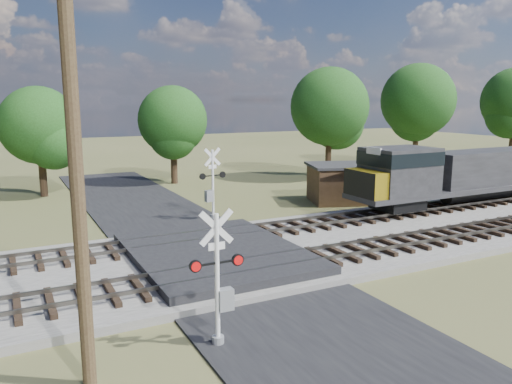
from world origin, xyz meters
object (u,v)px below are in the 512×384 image
equipment_shed (338,183)px  utility_pole (76,171)px  crossing_signal_far (212,190)px  crossing_signal_near (220,290)px

equipment_shed → utility_pole: bearing=-121.0°
utility_pole → equipment_shed: 25.33m
crossing_signal_far → utility_pole: (-9.40, -15.00, 3.64)m
crossing_signal_far → crossing_signal_near: bearing=60.7°
crossing_signal_far → equipment_shed: crossing_signal_far is taller
crossing_signal_near → crossing_signal_far: size_ratio=0.94×
crossing_signal_near → utility_pole: size_ratio=0.40×
crossing_signal_near → equipment_shed: bearing=45.9°
utility_pole → crossing_signal_far: bearing=41.0°
crossing_signal_far → utility_pole: utility_pole is taller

